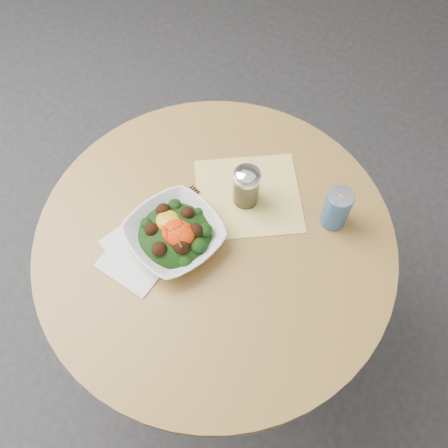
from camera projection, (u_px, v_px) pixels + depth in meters
name	position (u px, v px, depth m)	size (l,w,h in m)	color
ground	(218.00, 327.00, 1.89)	(6.00, 6.00, 0.00)	#2A2A2C
table	(216.00, 271.00, 1.41)	(0.90, 0.90, 0.75)	black
cloth_napkin	(248.00, 196.00, 1.29)	(0.27, 0.24, 0.00)	yellow
paper_napkins	(139.00, 251.00, 1.22)	(0.20, 0.22, 0.00)	white
salad_bowl	(175.00, 234.00, 1.21)	(0.29, 0.29, 0.08)	silver
fork	(165.00, 212.00, 1.26)	(0.10, 0.22, 0.00)	black
spice_shaker	(246.00, 186.00, 1.23)	(0.07, 0.07, 0.13)	silver
beverage_can	(337.00, 209.00, 1.21)	(0.06, 0.06, 0.12)	navy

